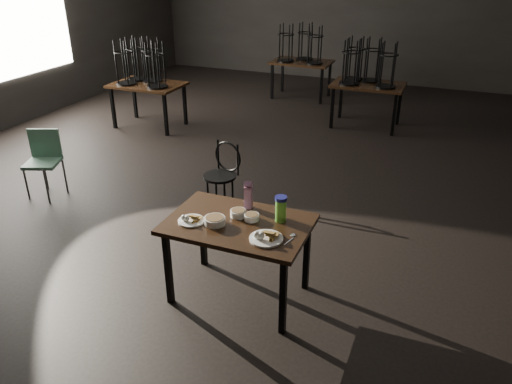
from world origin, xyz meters
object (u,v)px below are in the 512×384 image
at_px(water_bottle, 281,209).
at_px(bentwood_chair, 223,171).
at_px(juice_carton, 248,196).
at_px(main_table, 238,230).
at_px(school_chair, 44,157).

relative_size(water_bottle, bentwood_chair, 0.28).
xyz_separation_m(juice_carton, bentwood_chair, (-0.83, 1.21, -0.39)).
distance_m(water_bottle, bentwood_chair, 1.81).
bearing_deg(main_table, juice_carton, 94.18).
distance_m(main_table, school_chair, 3.24).
distance_m(main_table, bentwood_chair, 1.72).
bearing_deg(main_table, school_chair, 161.98).
bearing_deg(water_bottle, school_chair, 166.03).
bearing_deg(bentwood_chair, school_chair, -155.55).
distance_m(juice_carton, school_chair, 3.16).
bearing_deg(water_bottle, bentwood_chair, 131.53).
height_order(juice_carton, school_chair, juice_carton).
height_order(main_table, water_bottle, water_bottle).
distance_m(main_table, juice_carton, 0.34).
relative_size(water_bottle, school_chair, 0.27).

